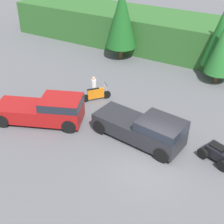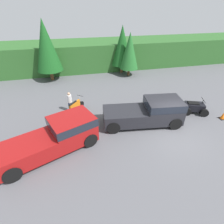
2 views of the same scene
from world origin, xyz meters
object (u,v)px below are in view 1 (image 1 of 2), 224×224
Objects in this scene: pickup_truck_red at (47,109)px; pickup_truck_second at (146,128)px; quad_atv at (219,153)px; dirt_bike at (96,94)px; rider_person at (94,86)px.

pickup_truck_second is (6.33, 1.25, -0.00)m from pickup_truck_red.
quad_atv is at bearing -12.33° from pickup_truck_red.
rider_person is at bearing 90.44° from dirt_bike.
pickup_truck_red is 3.48× the size of rider_person.
pickup_truck_second is at bearing -151.80° from quad_atv.
pickup_truck_second is 3.39× the size of rider_person.
pickup_truck_red is 3.30× the size of dirt_bike.
rider_person is (-9.66, 2.42, 0.46)m from quad_atv.
dirt_bike is at bearing 51.16° from pickup_truck_red.
quad_atv is 9.97m from rider_person.
pickup_truck_red is 2.61× the size of quad_atv.
dirt_bike is (-5.15, 2.68, -0.50)m from pickup_truck_second.
pickup_truck_second is 4.24m from quad_atv.
pickup_truck_red reaches higher than rider_person.
pickup_truck_red reaches higher than dirt_bike.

